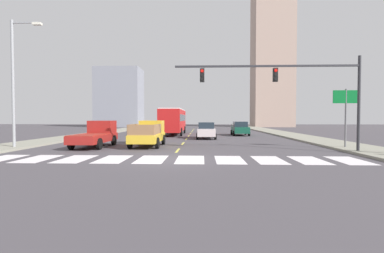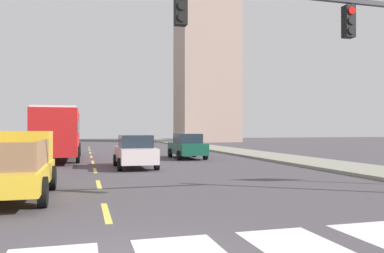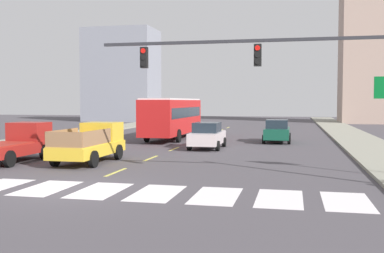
{
  "view_description": "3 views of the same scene",
  "coord_description": "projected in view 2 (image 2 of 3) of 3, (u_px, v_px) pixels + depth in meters",
  "views": [
    {
      "loc": [
        1.64,
        -14.42,
        2.18
      ],
      "look_at": [
        0.5,
        16.33,
        1.22
      ],
      "focal_mm": 25.97,
      "sensor_mm": 36.0,
      "label": 1
    },
    {
      "loc": [
        -0.52,
        -5.68,
        2.02
      ],
      "look_at": [
        2.86,
        6.5,
        2.11
      ],
      "focal_mm": 36.46,
      "sensor_mm": 36.0,
      "label": 2
    },
    {
      "loc": [
        7.53,
        -14.66,
        3.09
      ],
      "look_at": [
        2.24,
        9.24,
        1.74
      ],
      "focal_mm": 42.91,
      "sensor_mm": 36.0,
      "label": 3
    }
  ],
  "objects": [
    {
      "name": "lane_dash_0",
      "position": [
        106.0,
        212.0,
        9.45
      ],
      "size": [
        0.16,
        2.4,
        0.01
      ],
      "primitive_type": "cube",
      "color": "#D7CE51",
      "rests_on": "ground"
    },
    {
      "name": "lane_dash_1",
      "position": [
        99.0,
        184.0,
        14.27
      ],
      "size": [
        0.16,
        2.4,
        0.01
      ],
      "primitive_type": "cube",
      "color": "#D7CE51",
      "rests_on": "ground"
    },
    {
      "name": "pickup_stakebed",
      "position": [
        15.0,
        165.0,
        11.72
      ],
      "size": [
        2.18,
        5.2,
        1.96
      ],
      "rotation": [
        0.0,
        0.0,
        -0.02
      ],
      "color": "gold",
      "rests_on": "ground"
    },
    {
      "name": "sidewalk_right",
      "position": [
        284.0,
        158.0,
        26.29
      ],
      "size": [
        3.64,
        110.0,
        0.15
      ],
      "primitive_type": "cube",
      "color": "gray",
      "rests_on": "ground"
    },
    {
      "name": "city_bus",
      "position": [
        59.0,
        130.0,
        25.85
      ],
      "size": [
        2.72,
        10.8,
        3.32
      ],
      "rotation": [
        0.0,
        0.0,
        0.03
      ],
      "color": "red",
      "rests_on": "ground"
    },
    {
      "name": "lane_dash_7",
      "position": [
        89.0,
        147.0,
        43.17
      ],
      "size": [
        0.16,
        2.4,
        0.01
      ],
      "primitive_type": "cube",
      "color": "#D7CE51",
      "rests_on": "ground"
    },
    {
      "name": "lane_dash_2",
      "position": [
        95.0,
        170.0,
        19.09
      ],
      "size": [
        0.16,
        2.4,
        0.01
      ],
      "primitive_type": "cube",
      "color": "#D7CE51",
      "rests_on": "ground"
    },
    {
      "name": "lane_dash_3",
      "position": [
        93.0,
        162.0,
        23.9
      ],
      "size": [
        0.16,
        2.4,
        0.01
      ],
      "primitive_type": "cube",
      "color": "#D7CE51",
      "rests_on": "ground"
    },
    {
      "name": "lane_dash_5",
      "position": [
        90.0,
        153.0,
        33.54
      ],
      "size": [
        0.16,
        2.4,
        0.01
      ],
      "primitive_type": "cube",
      "color": "#D7CE51",
      "rests_on": "ground"
    },
    {
      "name": "tower_tall_centre",
      "position": [
        207.0,
        17.0,
        63.47
      ],
      "size": [
        9.34,
        7.8,
        40.58
      ],
      "primitive_type": "cube",
      "color": "tan",
      "rests_on": "ground"
    },
    {
      "name": "sedan_near_right",
      "position": [
        187.0,
        146.0,
        26.87
      ],
      "size": [
        2.02,
        4.4,
        1.72
      ],
      "rotation": [
        0.0,
        0.0,
        -0.01
      ],
      "color": "#134A36",
      "rests_on": "ground"
    },
    {
      "name": "lane_dash_6",
      "position": [
        89.0,
        150.0,
        38.36
      ],
      "size": [
        0.16,
        2.4,
        0.01
      ],
      "primitive_type": "cube",
      "color": "#D7CE51",
      "rests_on": "ground"
    },
    {
      "name": "sedan_near_left",
      "position": [
        135.0,
        152.0,
        20.33
      ],
      "size": [
        2.02,
        4.4,
        1.72
      ],
      "rotation": [
        0.0,
        0.0,
        -0.02
      ],
      "color": "silver",
      "rests_on": "ground"
    },
    {
      "name": "lane_dash_4",
      "position": [
        91.0,
        157.0,
        28.72
      ],
      "size": [
        0.16,
        2.4,
        0.01
      ],
      "primitive_type": "cube",
      "color": "#D7CE51",
      "rests_on": "ground"
    },
    {
      "name": "crosswalk_stripe_6",
      "position": [
        309.0,
        252.0,
        6.41
      ],
      "size": [
        1.45,
        2.91,
        0.01
      ],
      "primitive_type": "cube",
      "color": "silver",
      "rests_on": "ground"
    }
  ]
}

